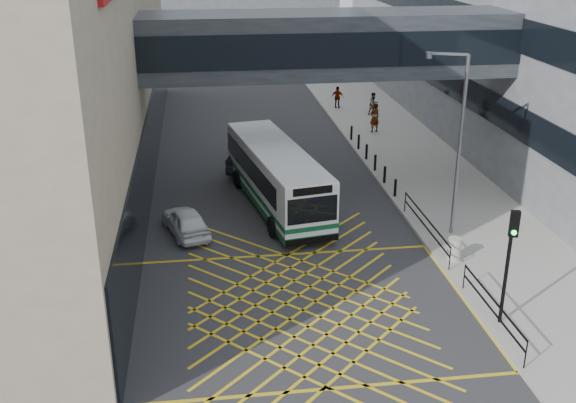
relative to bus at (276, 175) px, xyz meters
name	(u,v)px	position (x,y,z in m)	size (l,w,h in m)	color
ground	(303,310)	(-0.20, -10.02, -1.58)	(120.00, 120.00, 0.00)	#333335
skybridge	(327,44)	(2.80, 1.98, 5.92)	(20.00, 4.10, 3.00)	#2E3439
pavement	(417,164)	(8.80, 4.98, -1.50)	(6.00, 54.00, 0.16)	#A29D94
box_junction	(303,310)	(-0.20, -10.02, -1.58)	(12.00, 9.00, 0.01)	gold
bus	(276,175)	(0.00, 0.00, 0.00)	(4.22, 10.79, 2.95)	white
car_white	(186,221)	(-4.35, -2.85, -0.96)	(1.61, 3.93, 1.25)	white
car_dark	(254,155)	(-0.56, 5.67, -0.81)	(1.94, 4.96, 1.55)	black
car_silver	(257,170)	(-0.60, 3.40, -0.91)	(1.81, 4.30, 1.34)	#94989D
traffic_light	(510,251)	(6.29, -12.03, 1.32)	(0.33, 0.50, 4.22)	black
street_lamp	(456,135)	(7.13, -4.58, 3.07)	(1.75, 0.82, 7.88)	slate
litter_bin	(454,249)	(6.45, -7.17, -0.95)	(0.55, 0.55, 0.95)	#ADA89E
kerb_railings	(452,256)	(5.95, -8.24, -0.70)	(0.05, 12.54, 1.00)	black
bollards	(371,157)	(6.05, 4.98, -0.97)	(0.14, 10.14, 0.90)	black
pedestrian_a	(375,118)	(7.93, 11.50, -0.46)	(0.77, 0.55, 1.93)	gray
pedestrian_b	(374,104)	(9.00, 15.90, -0.61)	(0.79, 0.46, 1.62)	gray
pedestrian_c	(338,97)	(6.83, 18.23, -0.61)	(0.96, 0.46, 1.63)	gray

